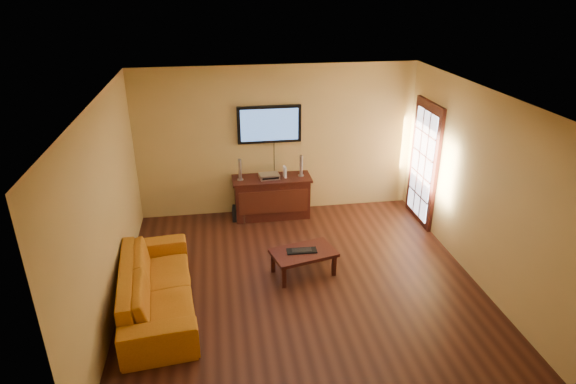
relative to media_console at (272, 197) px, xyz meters
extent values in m
plane|color=black|center=(0.15, -2.23, -0.38)|extent=(5.00, 5.00, 0.00)
plane|color=tan|center=(0.15, 0.27, 0.97)|extent=(5.00, 0.00, 5.00)
plane|color=tan|center=(-2.35, -2.23, 0.97)|extent=(0.00, 5.00, 5.00)
plane|color=tan|center=(2.65, -2.23, 0.97)|extent=(0.00, 5.00, 5.00)
plane|color=white|center=(0.15, -2.23, 2.32)|extent=(5.00, 5.00, 0.00)
cube|color=black|center=(2.61, -0.53, 0.67)|extent=(0.06, 1.02, 2.22)
cube|color=white|center=(2.57, -0.53, 0.67)|extent=(0.01, 0.79, 1.89)
cube|color=black|center=(0.00, 0.01, -0.02)|extent=(1.33, 0.50, 0.72)
cube|color=black|center=(0.00, -0.25, 0.01)|extent=(1.22, 0.02, 0.43)
cube|color=black|center=(0.00, 0.01, 0.35)|extent=(1.41, 0.54, 0.04)
cube|color=black|center=(0.00, 0.23, 1.30)|extent=(1.13, 0.07, 0.67)
cube|color=#3F66A5|center=(0.00, 0.19, 1.30)|extent=(1.01, 0.01, 0.57)
cube|color=black|center=(0.22, -1.96, -0.03)|extent=(1.02, 0.75, 0.05)
cube|color=black|center=(-0.11, -2.26, -0.22)|extent=(0.06, 0.06, 0.33)
cube|color=black|center=(0.66, -2.07, -0.22)|extent=(0.06, 0.06, 0.33)
cube|color=black|center=(-0.22, -1.85, -0.22)|extent=(0.06, 0.06, 0.33)
cube|color=black|center=(0.55, -1.66, -0.22)|extent=(0.06, 0.06, 0.33)
imported|color=#B66814|center=(-1.82, -2.46, 0.06)|extent=(0.89, 2.33, 0.89)
cylinder|color=silver|center=(-0.56, -0.01, 0.38)|extent=(0.11, 0.11, 0.02)
cylinder|color=silver|center=(-0.56, -0.01, 0.58)|extent=(0.06, 0.06, 0.37)
cylinder|color=silver|center=(0.54, 0.01, 0.38)|extent=(0.11, 0.11, 0.02)
cylinder|color=silver|center=(0.54, 0.01, 0.57)|extent=(0.06, 0.06, 0.37)
cube|color=silver|center=(-0.04, 0.00, 0.41)|extent=(0.37, 0.28, 0.08)
cube|color=white|center=(0.24, 0.01, 0.47)|extent=(0.05, 0.15, 0.20)
cube|color=black|center=(-0.61, -0.05, -0.26)|extent=(0.27, 0.27, 0.25)
cylinder|color=white|center=(-0.53, -0.21, -0.28)|extent=(0.08, 0.08, 0.20)
sphere|color=white|center=(-0.53, -0.21, -0.18)|extent=(0.04, 0.04, 0.04)
cube|color=black|center=(0.19, -1.96, 0.01)|extent=(0.44, 0.18, 0.02)
cube|color=black|center=(0.19, -1.96, 0.02)|extent=(0.29, 0.12, 0.01)
camera|label=1|loc=(-0.94, -7.90, 3.64)|focal=30.00mm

